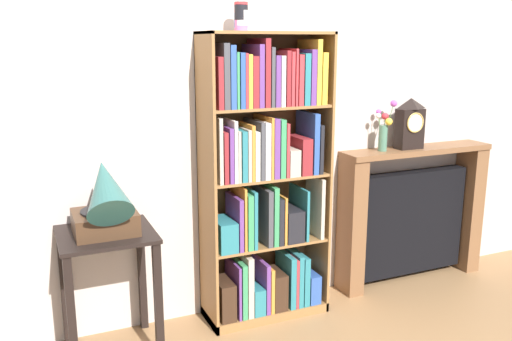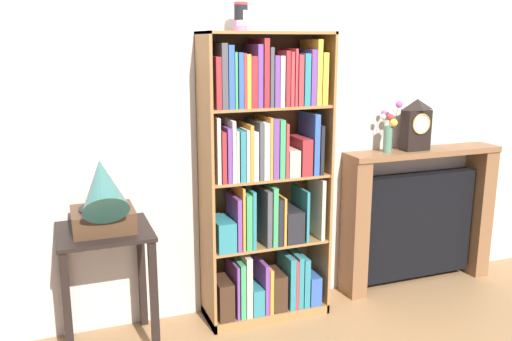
{
  "view_description": "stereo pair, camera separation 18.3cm",
  "coord_description": "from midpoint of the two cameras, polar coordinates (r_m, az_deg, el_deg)",
  "views": [
    {
      "loc": [
        -1.42,
        -2.98,
        1.79
      ],
      "look_at": [
        -0.06,
        0.11,
        0.99
      ],
      "focal_mm": 38.52,
      "sensor_mm": 36.0,
      "label": 1
    },
    {
      "loc": [
        -1.25,
        -3.04,
        1.79
      ],
      "look_at": [
        -0.06,
        0.11,
        0.99
      ],
      "focal_mm": 38.52,
      "sensor_mm": 36.0,
      "label": 2
    }
  ],
  "objects": [
    {
      "name": "bookshelf",
      "position": [
        3.49,
        -0.6,
        -1.42
      ],
      "size": [
        0.8,
        0.33,
        1.85
      ],
      "color": "olive",
      "rests_on": "ground"
    },
    {
      "name": "side_table_left",
      "position": [
        3.3,
        -16.69,
        -9.38
      ],
      "size": [
        0.53,
        0.49,
        0.74
      ],
      "color": "black",
      "rests_on": "ground"
    },
    {
      "name": "ground_plane",
      "position": [
        3.75,
        0.2,
        -15.37
      ],
      "size": [
        7.9,
        6.4,
        0.02
      ],
      "primitive_type": "cube",
      "color": "#997047"
    },
    {
      "name": "cup_stack",
      "position": [
        3.35,
        -3.18,
        15.67
      ],
      "size": [
        0.08,
        0.08,
        0.17
      ],
      "color": "pink",
      "rests_on": "bookshelf"
    },
    {
      "name": "gramophone",
      "position": [
        3.1,
        -17.0,
        -3.1
      ],
      "size": [
        0.34,
        0.48,
        0.5
      ],
      "color": "#472D1C",
      "rests_on": "side_table_left"
    },
    {
      "name": "mantel_clock",
      "position": [
        4.07,
        14.46,
        4.75
      ],
      "size": [
        0.19,
        0.12,
        0.36
      ],
      "color": "black",
      "rests_on": "fireplace_mantel"
    },
    {
      "name": "flower_vase",
      "position": [
        3.95,
        11.9,
        4.28
      ],
      "size": [
        0.16,
        0.14,
        0.36
      ],
      "color": "#4C7A60",
      "rests_on": "fireplace_mantel"
    },
    {
      "name": "wall_back",
      "position": [
        3.66,
        -0.18,
        5.98
      ],
      "size": [
        4.9,
        0.08,
        2.65
      ],
      "primitive_type": "cube",
      "color": "beige",
      "rests_on": "ground"
    },
    {
      "name": "fireplace_mantel",
      "position": [
        4.3,
        14.62,
        -4.53
      ],
      "size": [
        1.21,
        0.24,
        1.03
      ],
      "color": "brown",
      "rests_on": "ground"
    }
  ]
}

